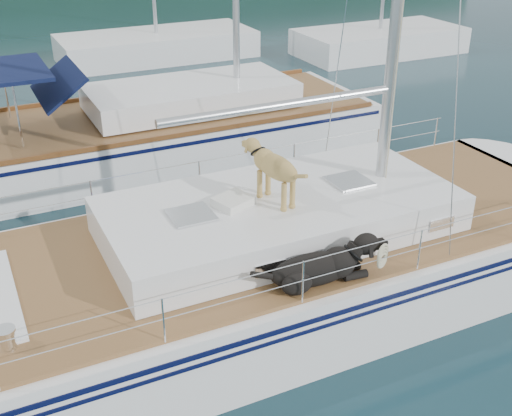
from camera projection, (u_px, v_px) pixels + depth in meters
ground at (233, 312)px, 9.93m from camera, size 120.00×120.00×0.00m
main_sailboat at (238, 273)px, 9.65m from camera, size 12.00×3.91×14.01m
neighbor_sailboat at (149, 135)px, 15.12m from camera, size 11.00×3.50×13.30m
bg_boat_center at (157, 46)px, 24.12m from camera, size 7.20×3.00×11.65m
bg_boat_east at (379, 41)px, 24.82m from camera, size 6.40×3.00×11.65m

